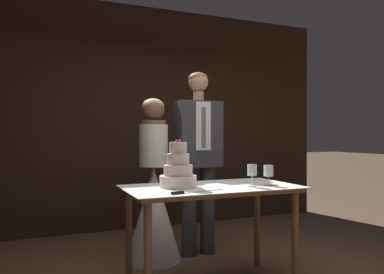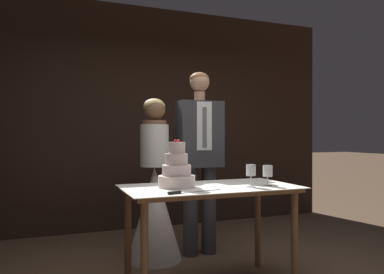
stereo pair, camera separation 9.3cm
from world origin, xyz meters
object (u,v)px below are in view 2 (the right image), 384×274
object	(u,v)px
tiered_cake	(177,171)
cake_table	(210,199)
bride	(155,200)
wine_glass_middle	(251,171)
cake_knife	(185,192)
wine_glass_near	(268,172)
groom	(200,152)

from	to	relation	value
tiered_cake	cake_table	bearing A→B (deg)	-8.69
tiered_cake	bride	distance (m)	0.85
cake_table	wine_glass_middle	distance (m)	0.40
cake_knife	bride	bearing A→B (deg)	73.66
cake_table	bride	distance (m)	0.86
wine_glass_near	cake_table	bearing A→B (deg)	160.91
cake_knife	wine_glass_middle	world-z (taller)	wine_glass_middle
tiered_cake	cake_knife	bearing A→B (deg)	-97.56
tiered_cake	cake_knife	world-z (taller)	tiered_cake
cake_table	groom	world-z (taller)	groom
tiered_cake	wine_glass_middle	distance (m)	0.59
bride	groom	world-z (taller)	groom
bride	cake_knife	bearing A→B (deg)	-93.77
wine_glass_middle	wine_glass_near	bearing A→B (deg)	2.15
bride	cake_table	bearing A→B (deg)	-73.53
cake_knife	wine_glass_middle	distance (m)	0.62
bride	groom	bearing A→B (deg)	-0.08
cake_knife	wine_glass_near	world-z (taller)	wine_glass_near
wine_glass_near	bride	world-z (taller)	bride
cake_table	groom	xyz separation A→B (m)	(0.24, 0.81, 0.34)
cake_table	wine_glass_near	size ratio (longest dim) A/B	8.35
wine_glass_near	wine_glass_middle	distance (m)	0.16
tiered_cake	cake_knife	distance (m)	0.34
groom	wine_glass_near	bearing A→B (deg)	-78.16
tiered_cake	bride	size ratio (longest dim) A/B	0.24
wine_glass_middle	groom	bearing A→B (deg)	92.62
groom	cake_table	bearing A→B (deg)	-106.49
wine_glass_middle	bride	bearing A→B (deg)	118.39
cake_knife	wine_glass_middle	size ratio (longest dim) A/B	2.48
cake_table	tiered_cake	size ratio (longest dim) A/B	3.70
wine_glass_near	bride	xyz separation A→B (m)	(-0.68, 0.97, -0.34)
wine_glass_near	groom	xyz separation A→B (m)	(-0.20, 0.96, 0.13)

